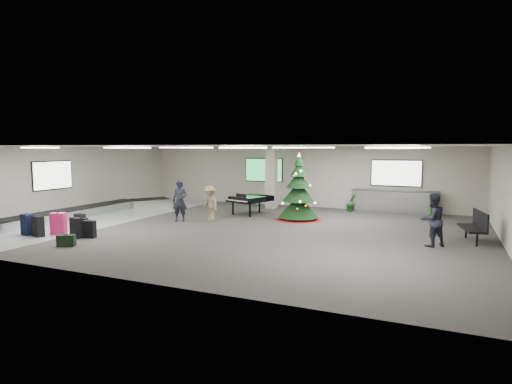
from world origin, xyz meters
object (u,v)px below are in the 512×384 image
at_px(potted_plant_left, 350,203).
at_px(traveler_a, 180,201).
at_px(baggage_carousel, 88,211).
at_px(traveler_b, 210,203).
at_px(christmas_tree, 299,197).
at_px(pink_suitcase, 58,224).
at_px(bench, 476,225).
at_px(traveler_bench, 432,220).
at_px(potted_plant_right, 434,208).
at_px(grand_piano, 250,199).
at_px(service_counter, 394,201).

bearing_deg(potted_plant_left, traveler_a, -136.09).
xyz_separation_m(baggage_carousel, traveler_b, (5.81, 1.17, 0.54)).
bearing_deg(traveler_b, christmas_tree, 53.81).
distance_m(pink_suitcase, bench, 14.49).
bearing_deg(baggage_carousel, traveler_a, 4.80).
distance_m(baggage_carousel, pink_suitcase, 4.36).
bearing_deg(traveler_bench, bench, -176.35).
relative_size(traveler_a, potted_plant_right, 1.91).
bearing_deg(baggage_carousel, christmas_tree, 17.55).
height_order(baggage_carousel, christmas_tree, christmas_tree).
height_order(grand_piano, traveler_a, traveler_a).
bearing_deg(christmas_tree, bench, -15.91).
distance_m(grand_piano, potted_plant_left, 5.03).
relative_size(baggage_carousel, christmas_tree, 3.30).
height_order(traveler_a, potted_plant_left, traveler_a).
distance_m(baggage_carousel, service_counter, 14.50).
bearing_deg(traveler_b, traveler_bench, 17.88).
distance_m(pink_suitcase, traveler_b, 6.00).
height_order(bench, traveler_a, traveler_a).
relative_size(service_counter, traveler_a, 2.31).
distance_m(bench, traveler_a, 11.27).
bearing_deg(potted_plant_right, christmas_tree, -151.37).
bearing_deg(service_counter, potted_plant_left, -165.72).
bearing_deg(christmas_tree, traveler_bench, -29.74).
height_order(baggage_carousel, traveler_bench, traveler_bench).
distance_m(baggage_carousel, bench, 16.06).
bearing_deg(potted_plant_left, grand_piano, -145.88).
xyz_separation_m(pink_suitcase, bench, (13.72, 4.67, 0.19)).
bearing_deg(service_counter, baggage_carousel, -152.33).
relative_size(pink_suitcase, potted_plant_left, 0.98).
bearing_deg(bench, traveler_bench, -148.65).
xyz_separation_m(bench, potted_plant_right, (-1.39, 4.89, -0.13)).
relative_size(grand_piano, bench, 1.22).
bearing_deg(bench, potted_plant_right, 94.56).
relative_size(pink_suitcase, bench, 0.47).
xyz_separation_m(pink_suitcase, traveler_a, (2.47, 4.09, 0.48)).
bearing_deg(christmas_tree, baggage_carousel, -162.45).
xyz_separation_m(grand_piano, traveler_b, (-0.86, -2.23, 0.03)).
distance_m(christmas_tree, potted_plant_left, 3.71).
distance_m(christmas_tree, bench, 7.08).
bearing_deg(pink_suitcase, potted_plant_right, 12.72).
bearing_deg(potted_plant_left, service_counter, 14.28).
height_order(traveler_b, potted_plant_right, traveler_b).
bearing_deg(traveler_b, bench, 25.68).
bearing_deg(potted_plant_left, traveler_b, -134.80).
relative_size(pink_suitcase, traveler_a, 0.47).
height_order(pink_suitcase, christmas_tree, christmas_tree).
relative_size(baggage_carousel, service_counter, 2.40).
bearing_deg(traveler_b, grand_piano, 95.73).
distance_m(christmas_tree, potted_plant_right, 6.18).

